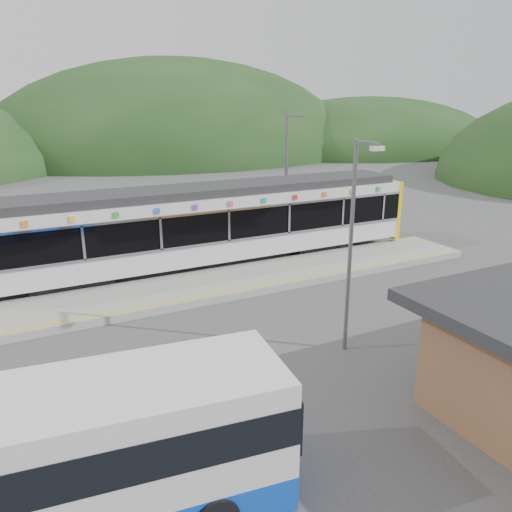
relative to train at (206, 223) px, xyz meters
name	(u,v)px	position (x,y,z in m)	size (l,w,h in m)	color
ground	(236,321)	(-1.31, -6.00, -2.06)	(120.00, 120.00, 0.00)	#4C4C4F
hills	(305,256)	(4.88, -0.71, -2.06)	(146.00, 149.00, 26.00)	#1E3D19
platform	(201,287)	(-1.31, -2.70, -1.91)	(26.00, 3.20, 0.30)	#9E9E99
yellow_line	(214,294)	(-1.31, -4.00, -1.76)	(26.00, 0.10, 0.01)	yellow
train	(206,223)	(0.00, 0.00, 0.00)	(20.44, 3.01, 3.74)	black
catenary_mast_east	(287,173)	(5.69, 2.56, 1.58)	(0.18, 1.80, 7.00)	slate
lamp_post	(354,231)	(0.84, -9.52, 1.74)	(0.36, 1.12, 6.38)	slate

